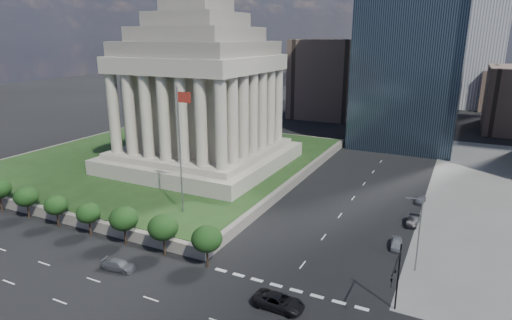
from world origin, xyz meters
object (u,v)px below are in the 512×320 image
Objects in this scene: war_memorial at (199,74)px; suv_grey at (119,265)px; street_lamp_north at (418,230)px; parked_sedan_near at (396,243)px; flagpole at (181,144)px; parked_sedan_mid at (413,221)px; parked_sedan_far at (421,199)px; traffic_signal_ne at (396,275)px; pickup_truck at (279,302)px.

war_memorial is 46.68m from suv_grey.
war_memorial is at bearing 9.74° from suv_grey.
war_memorial is 8.55× the size of suv_grey.
parked_sedan_near is at bearing 119.00° from street_lamp_north.
parked_sedan_mid is at bearing 25.12° from flagpole.
parked_sedan_far is (33.33, 26.17, -12.49)m from flagpole.
traffic_signal_ne reaches higher than pickup_truck.
war_memorial is at bearing -172.23° from parked_sedan_far.
traffic_signal_ne reaches higher than parked_sedan_mid.
war_memorial is 60.00m from traffic_signal_ne.
war_memorial is 4.88× the size of traffic_signal_ne.
traffic_signal_ne is 34.16m from suv_grey.
suv_grey is at bearing -86.69° from flagpole.
suv_grey is 1.15× the size of parked_sedan_near.
parked_sedan_far is at bearing 91.57° from traffic_signal_ne.
flagpole is at bearing 163.29° from traffic_signal_ne.
street_lamp_north reaches higher than pickup_truck.
parked_sedan_near is at bearing -22.79° from pickup_truck.
traffic_signal_ne is 2.19× the size of parked_sedan_far.
parked_sedan_mid is (32.42, 31.35, 0.07)m from suv_grey.
flagpole is 44.18m from parked_sedan_far.
flagpole is 2.50× the size of traffic_signal_ne.
flagpole reaches higher than parked_sedan_far.
pickup_truck is at bearing -47.46° from war_memorial.
war_memorial is 9.85× the size of parked_sedan_near.
traffic_signal_ne is 26.34m from parked_sedan_mid.
street_lamp_north is at bearing -68.68° from parked_sedan_near.
war_memorial is at bearing 171.92° from parked_sedan_mid.
traffic_signal_ne reaches higher than suv_grey.
parked_sedan_far is (-1.00, 36.47, -4.63)m from traffic_signal_ne.
parked_sedan_near is 19.76m from parked_sedan_far.
flagpole is 36.69m from traffic_signal_ne.
pickup_truck is 22.52m from parked_sedan_near.
suv_grey is 1.25× the size of parked_sedan_far.
parked_sedan_far is at bearing -12.84° from pickup_truck.
pickup_truck reaches higher than parked_sedan_far.
street_lamp_north is at bearing -72.46° from suv_grey.
war_memorial is 50.07m from parked_sedan_far.
parked_sedan_near is at bearing -95.06° from parked_sedan_mid.
flagpole is at bearing -5.17° from suv_grey.
war_memorial reaches higher than pickup_truck.
flagpole is 4.50× the size of parked_sedan_mid.
pickup_truck reaches higher than parked_sedan_mid.
suv_grey is (0.91, -15.72, -12.45)m from flagpole.
parked_sedan_far is at bearing 94.15° from street_lamp_north.
war_memorial is at bearing 143.58° from traffic_signal_ne.
war_memorial is at bearing 154.08° from street_lamp_north.
suv_grey is at bearing 96.50° from pickup_truck.
parked_sedan_mid is (1.19, 9.18, 0.06)m from parked_sedan_near.
pickup_truck is 1.31× the size of parked_sedan_mid.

